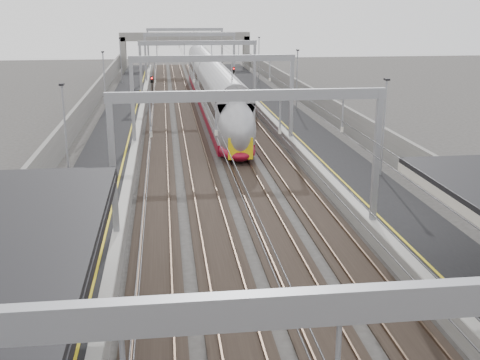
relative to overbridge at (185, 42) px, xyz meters
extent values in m
cube|color=black|center=(-8.00, -55.00, -4.81)|extent=(4.00, 120.00, 1.00)
cube|color=black|center=(8.00, -55.00, -4.81)|extent=(4.00, 120.00, 1.00)
cube|color=black|center=(-4.50, -55.00, -5.27)|extent=(2.40, 140.00, 0.08)
cube|color=brown|center=(-5.22, -55.00, -5.18)|extent=(0.07, 140.00, 0.14)
cube|color=brown|center=(-3.78, -55.00, -5.18)|extent=(0.07, 140.00, 0.14)
cube|color=black|center=(-1.50, -55.00, -5.27)|extent=(2.40, 140.00, 0.08)
cube|color=brown|center=(-2.22, -55.00, -5.18)|extent=(0.07, 140.00, 0.14)
cube|color=brown|center=(-0.78, -55.00, -5.18)|extent=(0.07, 140.00, 0.14)
cube|color=black|center=(1.50, -55.00, -5.27)|extent=(2.40, 140.00, 0.08)
cube|color=brown|center=(0.78, -55.00, -5.18)|extent=(0.07, 140.00, 0.14)
cube|color=brown|center=(2.22, -55.00, -5.18)|extent=(0.07, 140.00, 0.14)
cube|color=black|center=(4.50, -55.00, -5.27)|extent=(2.40, 140.00, 0.08)
cube|color=brown|center=(3.78, -55.00, -5.18)|extent=(0.07, 140.00, 0.14)
cube|color=brown|center=(5.22, -55.00, -5.18)|extent=(0.07, 140.00, 0.14)
cube|color=gray|center=(0.00, -98.00, 2.04)|extent=(13.00, 0.25, 0.50)
cube|color=gray|center=(-6.30, -78.00, -1.01)|extent=(0.28, 0.28, 6.60)
cube|color=gray|center=(6.30, -78.00, -1.01)|extent=(0.28, 0.28, 6.60)
cube|color=gray|center=(0.00, -78.00, 2.04)|extent=(13.00, 0.25, 0.50)
cube|color=gray|center=(-6.30, -58.00, -1.01)|extent=(0.28, 0.28, 6.60)
cube|color=gray|center=(6.30, -58.00, -1.01)|extent=(0.28, 0.28, 6.60)
cube|color=gray|center=(0.00, -58.00, 2.04)|extent=(13.00, 0.25, 0.50)
cube|color=gray|center=(-6.30, -38.00, -1.01)|extent=(0.28, 0.28, 6.60)
cube|color=gray|center=(6.30, -38.00, -1.01)|extent=(0.28, 0.28, 6.60)
cube|color=gray|center=(0.00, -38.00, 2.04)|extent=(13.00, 0.25, 0.50)
cube|color=gray|center=(-6.30, -18.00, -1.01)|extent=(0.28, 0.28, 6.60)
cube|color=gray|center=(6.30, -18.00, -1.01)|extent=(0.28, 0.28, 6.60)
cube|color=gray|center=(0.00, -18.00, 2.04)|extent=(13.00, 0.25, 0.50)
cube|color=gray|center=(-6.30, 0.00, -1.01)|extent=(0.28, 0.28, 6.60)
cube|color=gray|center=(6.30, 0.00, -1.01)|extent=(0.28, 0.28, 6.60)
cube|color=gray|center=(0.00, 0.00, 2.04)|extent=(13.00, 0.25, 0.50)
cylinder|color=#262628|center=(-4.50, -50.00, 0.19)|extent=(0.03, 140.00, 0.03)
cylinder|color=#262628|center=(-1.50, -50.00, 0.19)|extent=(0.03, 140.00, 0.03)
cylinder|color=#262628|center=(1.50, -50.00, 0.19)|extent=(0.03, 140.00, 0.03)
cylinder|color=#262628|center=(4.50, -50.00, 0.19)|extent=(0.03, 140.00, 0.03)
cube|color=slate|center=(0.00, 0.00, 0.89)|extent=(22.00, 2.20, 1.40)
cube|color=slate|center=(-10.50, 0.00, -2.21)|extent=(1.00, 2.20, 6.20)
cube|color=slate|center=(10.50, 0.00, -2.21)|extent=(1.00, 2.20, 6.20)
cube|color=slate|center=(-11.20, -55.00, -3.71)|extent=(0.30, 120.00, 3.20)
cube|color=slate|center=(11.20, -55.00, -3.71)|extent=(0.30, 120.00, 3.20)
cube|color=maroon|center=(1.50, -48.62, -4.69)|extent=(2.87, 24.43, 0.85)
cube|color=gray|center=(1.50, -48.62, -2.67)|extent=(2.87, 24.43, 3.19)
cube|color=black|center=(1.50, -57.17, -5.02)|extent=(2.12, 2.55, 0.53)
cube|color=maroon|center=(1.50, -23.77, -4.69)|extent=(2.87, 24.43, 0.85)
cube|color=gray|center=(1.50, -23.77, -2.67)|extent=(2.87, 24.43, 3.19)
cube|color=black|center=(1.50, -32.32, -5.02)|extent=(2.12, 2.55, 0.53)
ellipsoid|color=gray|center=(1.50, -61.05, -2.99)|extent=(2.87, 5.52, 4.46)
cube|color=yellow|center=(1.50, -63.33, -3.94)|extent=(1.81, 0.12, 1.59)
cube|color=black|center=(1.50, -62.86, -2.35)|extent=(1.70, 0.60, 0.99)
cylinder|color=black|center=(-5.20, -34.86, -3.81)|extent=(0.12, 0.12, 3.00)
cube|color=black|center=(-5.20, -34.86, -2.21)|extent=(0.32, 0.22, 0.75)
sphere|color=red|center=(-5.20, -34.99, -2.06)|extent=(0.16, 0.16, 0.16)
cylinder|color=black|center=(3.20, -37.86, -3.81)|extent=(0.12, 0.12, 3.00)
cube|color=black|center=(3.20, -37.86, -2.21)|extent=(0.32, 0.22, 0.75)
sphere|color=red|center=(3.20, -37.99, -2.06)|extent=(0.16, 0.16, 0.16)
cylinder|color=black|center=(5.40, -25.27, -3.81)|extent=(0.12, 0.12, 3.00)
cube|color=black|center=(5.40, -25.27, -2.21)|extent=(0.32, 0.22, 0.75)
sphere|color=red|center=(5.40, -25.40, -2.06)|extent=(0.16, 0.16, 0.16)
camera|label=1|loc=(-3.81, -105.25, 6.02)|focal=45.00mm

